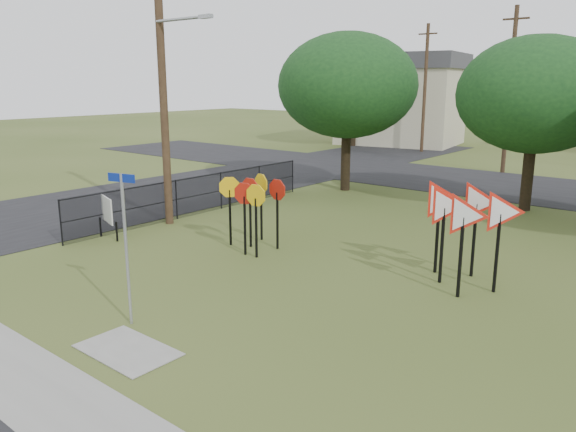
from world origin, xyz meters
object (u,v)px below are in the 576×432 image
at_px(street_name_sign, 126,241).
at_px(info_board, 107,211).
at_px(yield_sign_cluster, 464,211).
at_px(stop_sign_cluster, 253,196).

height_order(street_name_sign, info_board, street_name_sign).
xyz_separation_m(yield_sign_cluster, info_board, (-10.60, -3.30, -0.96)).
bearing_deg(street_name_sign, yield_sign_cluster, 57.05).
xyz_separation_m(stop_sign_cluster, info_board, (-4.42, -2.24, -0.71)).
distance_m(street_name_sign, stop_sign_cluster, 6.01).
bearing_deg(stop_sign_cluster, yield_sign_cluster, 9.77).
bearing_deg(info_board, stop_sign_cluster, 26.80).
xyz_separation_m(street_name_sign, stop_sign_cluster, (-1.77, 5.74, -0.19)).
distance_m(street_name_sign, yield_sign_cluster, 8.11).
bearing_deg(stop_sign_cluster, street_name_sign, -72.88).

